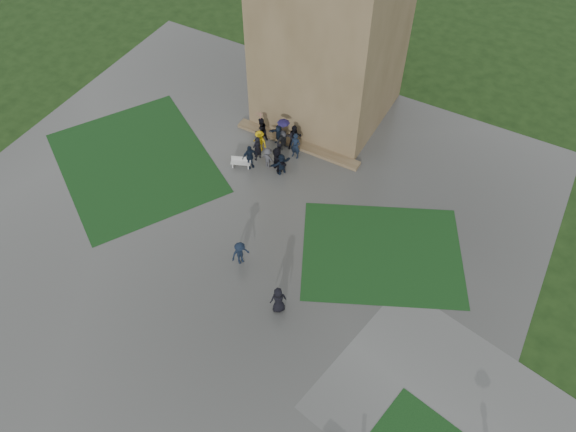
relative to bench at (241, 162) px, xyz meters
The scene contains 9 objects.
ground 7.41m from the bench, 72.34° to the right, with size 120.00×120.00×0.00m, color black.
plaza 5.54m from the bench, 66.04° to the right, with size 34.00×34.00×0.02m, color #3C3B39.
lawn_inset_left 6.97m from the bench, 153.99° to the right, with size 11.00×9.00×0.01m, color black.
lawn_inset_right 10.95m from the bench, 10.81° to the right, with size 9.00×7.00×0.01m, color black.
tower_plinth 4.21m from the bench, 57.67° to the left, with size 9.00×0.80×0.22m, color brown.
bench is the anchor object (origin of this frame).
visitor_cluster 2.38m from the bench, 52.64° to the left, with size 3.68×4.06×2.40m.
pedestrian_mid 7.65m from the bench, 57.97° to the right, with size 1.06×0.55×1.64m, color black.
pedestrian_near 10.97m from the bench, 47.59° to the right, with size 0.89×0.60×1.81m, color black.
Camera 1 is at (13.00, -14.23, 25.83)m, focal length 35.00 mm.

